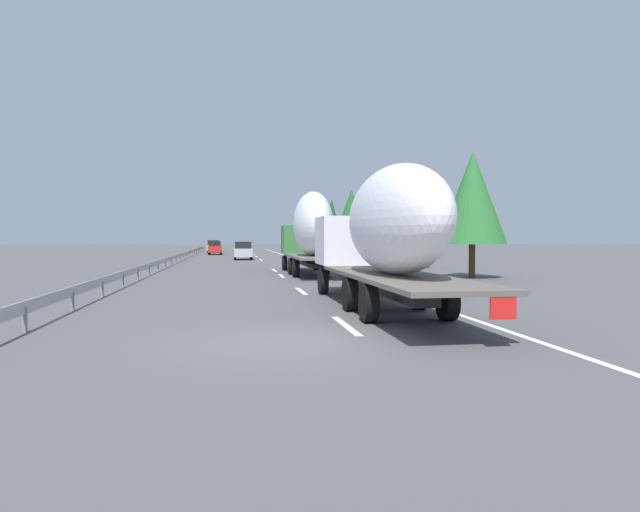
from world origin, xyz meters
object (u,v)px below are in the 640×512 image
(truck_lead, at_px, (310,231))
(car_silver_hatch, at_px, (243,251))
(car_yellow_coupe, at_px, (213,246))
(road_sign, at_px, (320,239))
(truck_trailing, at_px, (384,231))
(car_blue_sedan, at_px, (215,246))
(car_red_compact, at_px, (215,248))

(truck_lead, relative_size, car_silver_hatch, 2.86)
(truck_lead, xyz_separation_m, car_silver_hatch, (24.62, 3.57, -1.75))
(car_yellow_coupe, xyz_separation_m, road_sign, (-35.98, -10.58, 1.16))
(truck_trailing, distance_m, car_yellow_coupe, 69.44)
(truck_trailing, bearing_deg, car_blue_sedan, 5.54)
(truck_trailing, bearing_deg, road_sign, -5.36)
(car_blue_sedan, bearing_deg, road_sign, -166.52)
(car_red_compact, height_order, car_yellow_coupe, car_yellow_coupe)
(truck_trailing, bearing_deg, car_yellow_coupe, 6.18)
(truck_lead, distance_m, truck_trailing, 17.02)
(truck_trailing, bearing_deg, car_red_compact, 6.65)
(truck_lead, relative_size, truck_trailing, 0.88)
(truck_lead, bearing_deg, car_red_compact, 9.28)
(car_red_compact, height_order, car_silver_hatch, car_silver_hatch)
(car_yellow_coupe, bearing_deg, truck_lead, -171.82)
(truck_trailing, xyz_separation_m, car_silver_hatch, (41.65, 3.57, -1.54))
(truck_trailing, distance_m, car_red_compact, 59.91)
(truck_trailing, relative_size, car_red_compact, 3.02)
(car_red_compact, distance_m, road_sign, 28.31)
(car_blue_sedan, bearing_deg, car_silver_hatch, -173.72)
(truck_lead, height_order, car_blue_sedan, truck_lead)
(truck_lead, distance_m, car_blue_sedan, 60.67)
(car_silver_hatch, bearing_deg, truck_lead, -171.75)
(truck_trailing, height_order, car_blue_sedan, truck_trailing)
(truck_lead, height_order, truck_trailing, truck_lead)
(car_blue_sedan, height_order, car_silver_hatch, car_silver_hatch)
(car_red_compact, bearing_deg, truck_lead, -170.72)
(car_red_compact, bearing_deg, car_yellow_coupe, 3.24)
(road_sign, bearing_deg, car_blue_sedan, 13.48)
(truck_trailing, height_order, car_yellow_coupe, truck_trailing)
(road_sign, bearing_deg, truck_trailing, 174.64)
(truck_lead, bearing_deg, car_silver_hatch, 8.25)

